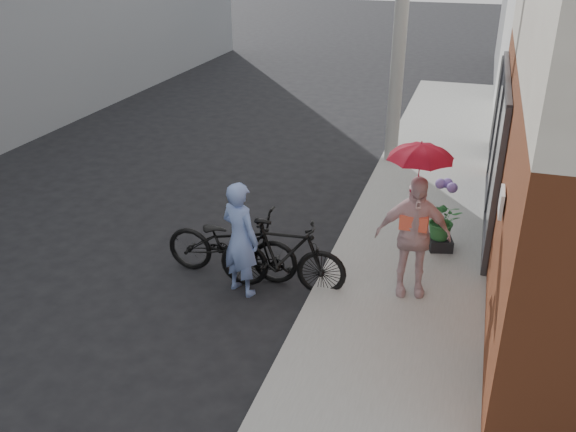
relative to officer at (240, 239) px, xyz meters
The scene contains 10 objects.
ground 0.86m from the officer, 61.43° to the right, with size 80.00×80.00×0.00m, color black.
sidewalk 2.95m from the officer, 39.19° to the left, with size 2.20×24.00×0.12m, color gray.
curb 2.22m from the officer, 59.78° to the left, with size 0.12×24.00×0.12m, color #9E9E99.
officer is the anchor object (origin of this frame).
bike_left 0.56m from the officer, 128.05° to the left, with size 0.70×2.01×1.06m, color black.
bike_right 0.65m from the officer, 20.29° to the left, with size 0.51×1.81×1.09m, color black.
kimono_woman 2.33m from the officer, 12.87° to the left, with size 1.00×0.42×1.71m, color beige.
parasol 2.69m from the officer, 12.87° to the left, with size 0.82×0.82×0.72m, color red.
planter 3.28m from the officer, 36.50° to the left, with size 0.35×0.35×0.18m, color black.
potted_plant 3.22m from the officer, 36.50° to the left, with size 0.57×0.49×0.63m, color #296831.
Camera 1 is at (2.74, -6.66, 4.66)m, focal length 38.00 mm.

